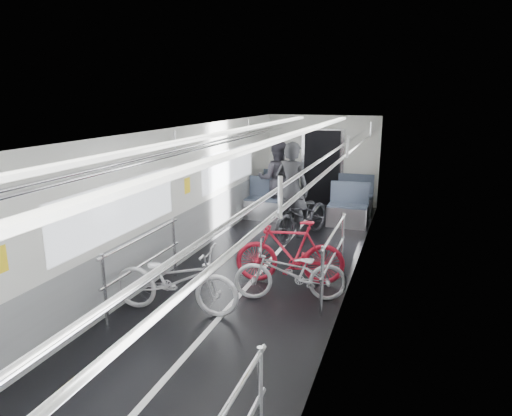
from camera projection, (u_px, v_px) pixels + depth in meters
The scene contains 7 objects.
car_shell at pixel (261, 207), 7.53m from camera, with size 3.02×14.01×2.41m.
bike_left_far at pixel (175, 280), 6.23m from camera, with size 0.63×1.80×0.95m, color silver.
bike_right_mid at pixel (291, 272), 6.60m from camera, with size 0.57×1.63×0.86m, color #B9B8BD.
bike_right_far at pixel (290, 252), 7.18m from camera, with size 0.49×1.73×1.04m, color #B51629.
bike_aisle at pixel (303, 215), 9.46m from camera, with size 0.66×1.89×1.00m, color black.
person_standing at pixel (292, 189), 9.52m from camera, with size 0.73×0.48×2.00m, color black.
person_seated at pixel (276, 179), 11.06m from camera, with size 0.91×0.71×1.87m, color #27262D.
Camera 1 is at (2.30, -5.15, 2.94)m, focal length 32.00 mm.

